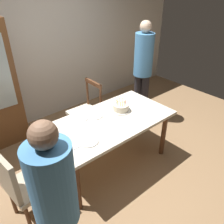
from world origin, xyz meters
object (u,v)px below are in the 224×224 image
(plate_near_celebrant, at_px, (89,141))
(chair_upholstered, at_px, (21,184))
(dining_table, at_px, (109,126))
(plate_far_side, at_px, (94,116))
(birthday_cake, at_px, (121,108))
(person_celebrant, at_px, (56,204))
(person_guest, at_px, (143,66))
(chair_spindle_back, at_px, (86,112))

(plate_near_celebrant, relative_size, chair_upholstered, 0.23)
(dining_table, relative_size, plate_far_side, 7.71)
(birthday_cake, xyz_separation_m, person_celebrant, (-1.48, -0.92, 0.14))
(birthday_cake, bearing_deg, person_guest, 28.22)
(person_celebrant, bearing_deg, person_guest, 30.44)
(dining_table, relative_size, birthday_cake, 6.06)
(plate_near_celebrant, bearing_deg, chair_spindle_back, 57.33)
(dining_table, relative_size, chair_upholstered, 1.79)
(person_guest, bearing_deg, chair_upholstered, -164.43)
(chair_upholstered, bearing_deg, person_celebrant, -87.34)
(birthday_cake, relative_size, plate_near_celebrant, 1.27)
(chair_upholstered, distance_m, person_guest, 2.67)
(person_celebrant, bearing_deg, chair_spindle_back, 49.89)
(plate_far_side, distance_m, chair_upholstered, 1.21)
(plate_near_celebrant, bearing_deg, plate_far_side, 46.42)
(birthday_cake, relative_size, person_celebrant, 0.17)
(person_celebrant, bearing_deg, dining_table, 35.03)
(chair_spindle_back, distance_m, person_guest, 1.27)
(dining_table, bearing_deg, person_celebrant, -144.97)
(plate_near_celebrant, relative_size, chair_spindle_back, 0.23)
(plate_far_side, distance_m, person_guest, 1.46)
(chair_spindle_back, relative_size, person_guest, 0.54)
(plate_far_side, relative_size, chair_upholstered, 0.23)
(chair_spindle_back, height_order, person_celebrant, person_celebrant)
(plate_near_celebrant, height_order, plate_far_side, same)
(plate_near_celebrant, height_order, chair_upholstered, chair_upholstered)
(birthday_cake, height_order, plate_near_celebrant, birthday_cake)
(dining_table, distance_m, person_guest, 1.48)
(birthday_cake, bearing_deg, chair_upholstered, -173.93)
(birthday_cake, distance_m, chair_upholstered, 1.55)
(chair_upholstered, bearing_deg, dining_table, 3.80)
(chair_spindle_back, bearing_deg, dining_table, -101.30)
(plate_near_celebrant, xyz_separation_m, person_guest, (1.76, 0.82, 0.26))
(dining_table, height_order, person_celebrant, person_celebrant)
(dining_table, xyz_separation_m, person_guest, (1.29, 0.62, 0.35))
(birthday_cake, height_order, person_guest, person_guest)
(birthday_cake, xyz_separation_m, chair_upholstered, (-1.52, -0.16, -0.26))
(birthday_cake, xyz_separation_m, plate_far_side, (-0.36, 0.12, -0.04))
(birthday_cake, distance_m, plate_near_celebrant, 0.80)
(plate_far_side, bearing_deg, person_guest, 17.04)
(plate_near_celebrant, distance_m, chair_upholstered, 0.81)
(chair_spindle_back, bearing_deg, birthday_cake, -79.61)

